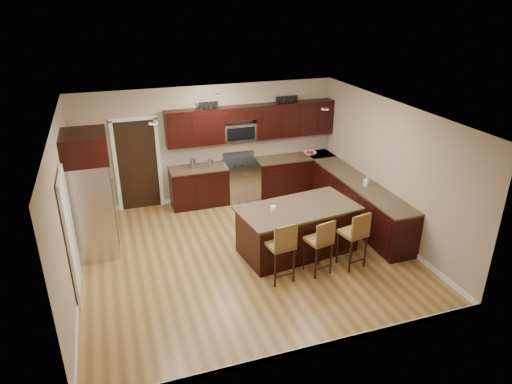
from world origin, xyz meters
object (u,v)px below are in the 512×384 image
object	(u,v)px
stool_right	(355,233)
stool_mid	(321,241)
island	(297,231)
stool_left	(282,245)
range	(242,180)
refrigerator	(91,194)

from	to	relation	value
stool_right	stool_mid	bearing A→B (deg)	168.37
island	stool_left	size ratio (longest dim) A/B	2.07
range	refrigerator	bearing A→B (deg)	-156.26
island	refrigerator	size ratio (longest dim) A/B	0.99
stool_mid	refrigerator	distance (m)	4.22
range	stool_left	size ratio (longest dim) A/B	0.99
range	island	world-z (taller)	range
range	refrigerator	size ratio (longest dim) A/B	0.47
range	refrigerator	world-z (taller)	refrigerator
range	stool_right	world-z (taller)	range
stool_mid	refrigerator	size ratio (longest dim) A/B	0.45
range	stool_mid	size ratio (longest dim) A/B	1.06
refrigerator	stool_right	bearing A→B (deg)	-25.21
stool_left	stool_right	xyz separation A→B (m)	(1.39, 0.00, -0.02)
range	stool_left	xyz separation A→B (m)	(-0.37, -3.49, 0.23)
stool_left	stool_mid	bearing A→B (deg)	-7.24
range	stool_right	xyz separation A→B (m)	(1.03, -3.49, 0.21)
refrigerator	island	bearing A→B (deg)	-18.40
island	refrigerator	bearing A→B (deg)	154.25
stool_mid	refrigerator	world-z (taller)	refrigerator
stool_left	stool_mid	xyz separation A→B (m)	(0.72, 0.01, -0.05)
island	stool_left	bearing A→B (deg)	-135.03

